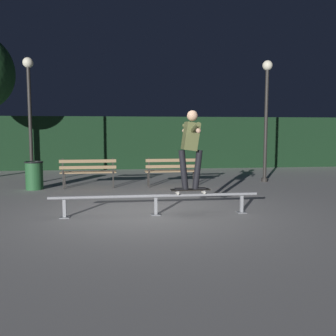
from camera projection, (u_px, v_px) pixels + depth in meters
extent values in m
plane|color=#ADAAA8|center=(155.00, 212.00, 7.47)|extent=(90.00, 90.00, 0.00)
cube|color=black|center=(136.00, 143.00, 16.40)|extent=(24.00, 1.20, 2.28)
cylinder|color=gray|center=(156.00, 196.00, 7.18)|extent=(4.13, 0.06, 0.06)
cube|color=gray|center=(64.00, 209.00, 6.98)|extent=(0.06, 0.06, 0.35)
cube|color=gray|center=(65.00, 217.00, 7.00)|extent=(0.18, 0.18, 0.01)
cube|color=gray|center=(156.00, 206.00, 7.20)|extent=(0.06, 0.06, 0.35)
cube|color=gray|center=(156.00, 215.00, 7.22)|extent=(0.18, 0.18, 0.01)
cube|color=gray|center=(242.00, 204.00, 7.42)|extent=(0.06, 0.06, 0.35)
cube|color=gray|center=(241.00, 212.00, 7.44)|extent=(0.18, 0.18, 0.01)
cube|color=black|center=(190.00, 190.00, 7.26)|extent=(0.78, 0.22, 0.02)
cube|color=black|center=(190.00, 189.00, 7.26)|extent=(0.77, 0.21, 0.00)
cube|color=#9E9EA3|center=(203.00, 190.00, 7.30)|extent=(0.05, 0.17, 0.02)
cube|color=#9E9EA3|center=(177.00, 191.00, 7.22)|extent=(0.05, 0.17, 0.02)
cylinder|color=beige|center=(204.00, 193.00, 7.23)|extent=(0.05, 0.03, 0.05)
cylinder|color=beige|center=(202.00, 191.00, 7.38)|extent=(0.05, 0.03, 0.05)
cylinder|color=beige|center=(178.00, 193.00, 7.15)|extent=(0.05, 0.03, 0.05)
cylinder|color=beige|center=(177.00, 192.00, 7.31)|extent=(0.05, 0.03, 0.05)
cube|color=black|center=(199.00, 188.00, 7.28)|extent=(0.26, 0.11, 0.03)
cube|color=black|center=(181.00, 189.00, 7.23)|extent=(0.26, 0.11, 0.03)
cylinder|color=black|center=(197.00, 170.00, 7.24)|extent=(0.21, 0.13, 0.79)
cylinder|color=black|center=(184.00, 170.00, 7.20)|extent=(0.21, 0.13, 0.79)
cube|color=brown|center=(191.00, 136.00, 7.15)|extent=(0.34, 0.37, 0.57)
cylinder|color=brown|center=(195.00, 128.00, 6.76)|extent=(0.10, 0.61, 0.21)
cylinder|color=brown|center=(187.00, 128.00, 7.51)|extent=(0.10, 0.61, 0.21)
sphere|color=tan|center=(198.00, 131.00, 6.49)|extent=(0.09, 0.09, 0.09)
sphere|color=tan|center=(184.00, 131.00, 7.79)|extent=(0.09, 0.09, 0.09)
sphere|color=tan|center=(192.00, 116.00, 7.12)|extent=(0.21, 0.21, 0.21)
cube|color=#282623|center=(113.00, 179.00, 10.95)|extent=(0.04, 0.04, 0.44)
cube|color=#282623|center=(113.00, 181.00, 10.63)|extent=(0.04, 0.04, 0.44)
cube|color=#282623|center=(113.00, 166.00, 10.55)|extent=(0.04, 0.04, 0.44)
cube|color=#282623|center=(65.00, 180.00, 10.75)|extent=(0.04, 0.04, 0.44)
cube|color=#282623|center=(63.00, 181.00, 10.43)|extent=(0.04, 0.04, 0.44)
cube|color=#282623|center=(63.00, 166.00, 10.35)|extent=(0.04, 0.04, 0.44)
cube|color=#937551|center=(89.00, 172.00, 10.80)|extent=(1.60, 0.12, 0.04)
cube|color=#937551|center=(89.00, 172.00, 10.66)|extent=(1.60, 0.12, 0.04)
cube|color=#937551|center=(88.00, 173.00, 10.53)|extent=(1.60, 0.12, 0.04)
cube|color=#937551|center=(88.00, 167.00, 10.44)|extent=(1.60, 0.06, 0.09)
cube|color=#937551|center=(88.00, 161.00, 10.42)|extent=(1.60, 0.06, 0.09)
cube|color=#282623|center=(193.00, 178.00, 11.25)|extent=(0.04, 0.04, 0.44)
cube|color=#282623|center=(196.00, 179.00, 10.94)|extent=(0.04, 0.04, 0.44)
cube|color=#282623|center=(196.00, 165.00, 10.85)|extent=(0.04, 0.04, 0.44)
cube|color=#282623|center=(148.00, 179.00, 11.05)|extent=(0.04, 0.04, 0.44)
cube|color=#282623|center=(149.00, 180.00, 10.74)|extent=(0.04, 0.04, 0.44)
cube|color=#282623|center=(149.00, 165.00, 10.66)|extent=(0.04, 0.04, 0.44)
cube|color=#937551|center=(171.00, 171.00, 11.11)|extent=(1.60, 0.12, 0.04)
cube|color=#937551|center=(172.00, 171.00, 10.97)|extent=(1.60, 0.12, 0.04)
cube|color=#937551|center=(172.00, 172.00, 10.83)|extent=(1.60, 0.12, 0.04)
cube|color=#937551|center=(173.00, 166.00, 10.75)|extent=(1.60, 0.06, 0.09)
cube|color=#937551|center=(173.00, 160.00, 10.73)|extent=(1.60, 0.06, 0.09)
cylinder|color=#282623|center=(266.00, 127.00, 11.83)|extent=(0.11, 0.11, 3.60)
sphere|color=#F2EACC|center=(267.00, 65.00, 11.63)|extent=(0.32, 0.32, 0.32)
cylinder|color=#282623|center=(264.00, 180.00, 12.00)|extent=(0.20, 0.20, 0.12)
cylinder|color=#282623|center=(30.00, 126.00, 11.35)|extent=(0.11, 0.11, 3.60)
sphere|color=#F2EACC|center=(28.00, 63.00, 11.16)|extent=(0.32, 0.32, 0.32)
cylinder|color=#282623|center=(32.00, 182.00, 11.53)|extent=(0.20, 0.20, 0.12)
cylinder|color=#23562D|center=(34.00, 176.00, 10.37)|extent=(0.48, 0.48, 0.78)
torus|color=black|center=(34.00, 162.00, 10.33)|extent=(0.52, 0.52, 0.04)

